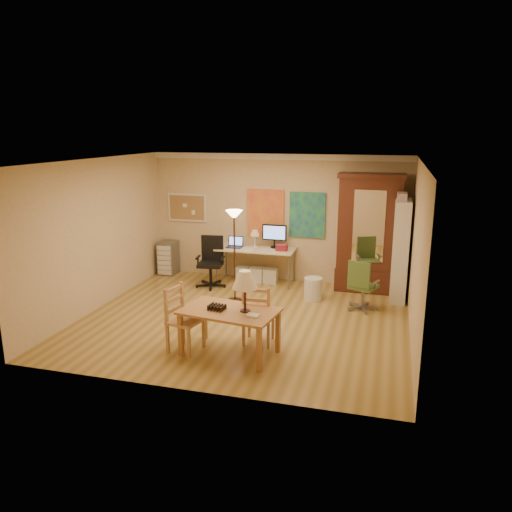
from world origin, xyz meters
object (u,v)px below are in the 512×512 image
(dining_table, at_px, (235,302))
(office_chair_green, at_px, (362,297))
(office_chair_black, at_px, (211,273))
(bookshelf, at_px, (400,251))
(computer_desk, at_px, (258,261))
(armoire, at_px, (368,241))

(dining_table, height_order, office_chair_green, dining_table)
(office_chair_black, height_order, bookshelf, bookshelf)
(computer_desk, distance_m, bookshelf, 2.95)
(computer_desk, relative_size, bookshelf, 0.86)
(armoire, xyz_separation_m, bookshelf, (0.61, -0.44, -0.07))
(computer_desk, relative_size, office_chair_green, 1.75)
(bookshelf, bearing_deg, office_chair_green, -128.36)
(computer_desk, bearing_deg, bookshelf, -7.09)
(office_chair_green, bearing_deg, computer_desk, 153.11)
(office_chair_black, xyz_separation_m, bookshelf, (3.75, 0.18, 0.68))
(dining_table, xyz_separation_m, office_chair_black, (-1.48, 2.97, -0.53))
(dining_table, height_order, office_chair_black, dining_table)
(dining_table, relative_size, armoire, 0.62)
(dining_table, xyz_separation_m, computer_desk, (-0.61, 3.51, -0.35))
(dining_table, height_order, bookshelf, bookshelf)
(office_chair_green, height_order, armoire, armoire)
(computer_desk, distance_m, office_chair_green, 2.54)
(office_chair_black, relative_size, bookshelf, 0.54)
(dining_table, bearing_deg, office_chair_green, 55.15)
(office_chair_black, bearing_deg, dining_table, -63.61)
(dining_table, bearing_deg, armoire, 65.21)
(office_chair_green, xyz_separation_m, bookshelf, (0.62, 0.79, 0.71))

